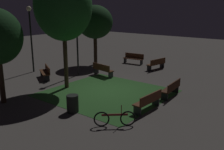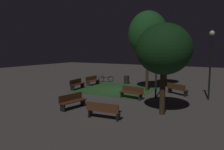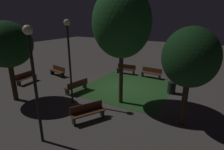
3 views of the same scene
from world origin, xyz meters
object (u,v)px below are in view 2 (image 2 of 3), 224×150
bench_corner (103,110)px  tree_left_canopy (164,49)px  bench_lawn_edge (92,80)px  lamp_post_plaza_east (157,52)px  tree_right_canopy (166,51)px  trash_bin (126,80)px  bench_by_lamp (132,92)px  tree_back_right (148,35)px  bench_front_left (177,89)px  lamp_post_near_wall (211,54)px  bicycle (106,79)px  bench_back_row (72,101)px  bench_path_side (77,84)px

bench_corner → tree_left_canopy: size_ratio=0.37×
bench_lawn_edge → lamp_post_plaza_east: lamp_post_plaza_east is taller
tree_right_canopy → trash_bin: bearing=-70.2°
bench_corner → bench_by_lamp: (-4.91, -0.57, 0.00)m
bench_lawn_edge → tree_left_canopy: 11.27m
tree_back_right → trash_bin: bearing=-128.2°
bench_corner → bench_front_left: 8.15m
trash_bin → lamp_post_near_wall: bearing=65.9°
bench_corner → bench_by_lamp: same height
bench_by_lamp → bicycle: bearing=-136.4°
bench_by_lamp → lamp_post_plaza_east: bearing=121.6°
bench_front_left → tree_back_right: bearing=-101.2°
bench_lawn_edge → tree_left_canopy: (6.21, 8.87, 3.10)m
bench_lawn_edge → trash_bin: size_ratio=2.19×
tree_left_canopy → bicycle: bearing=-134.7°
bench_front_left → bench_back_row: same height
bench_by_lamp → tree_back_right: (-3.51, -0.07, 4.35)m
lamp_post_plaza_east → trash_bin: size_ratio=6.09×
bench_path_side → lamp_post_plaza_east: size_ratio=0.36×
tree_right_canopy → lamp_post_near_wall: bearing=41.4°
tree_left_canopy → bicycle: size_ratio=3.71×
bench_path_side → trash_bin: bench_path_side is taller
bench_back_row → tree_left_canopy: tree_left_canopy is taller
bench_back_row → trash_bin: 10.11m
bench_front_left → bench_by_lamp: same height
tree_left_canopy → lamp_post_plaza_east: 3.85m
bench_front_left → bench_back_row: (7.08, -4.75, 0.00)m
bench_by_lamp → tree_left_canopy: 5.04m
lamp_post_near_wall → bicycle: lamp_post_near_wall is taller
trash_bin → bench_back_row: bearing=5.9°
bench_by_lamp → tree_right_canopy: size_ratio=0.39×
tree_right_canopy → trash_bin: 4.97m
bench_back_row → tree_back_right: tree_back_right is taller
lamp_post_near_wall → tree_back_right: bearing=-103.4°
tree_right_canopy → tree_left_canopy: bearing=13.7°
lamp_post_near_wall → bicycle: (-3.62, -10.63, -2.94)m
tree_back_right → bicycle: tree_back_right is taller
bench_corner → bench_front_left: size_ratio=1.02×
bench_lawn_edge → bench_corner: bearing=37.2°
trash_bin → bench_lawn_edge: bearing=-48.9°
bench_by_lamp → tree_left_canopy: size_ratio=0.37×
tree_back_right → bench_corner: bearing=4.4°
bench_by_lamp → tree_back_right: bearing=-178.8°
tree_back_right → lamp_post_plaza_east: (2.57, 1.59, -1.45)m
bench_corner → tree_right_canopy: 12.55m
bench_path_side → tree_back_right: bearing=112.6°
lamp_post_near_wall → bench_corner: bearing=-31.4°
bench_corner → lamp_post_plaza_east: 6.60m
bench_path_side → bench_back_row: 6.41m
bench_lawn_edge → tree_left_canopy: size_ratio=0.36×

